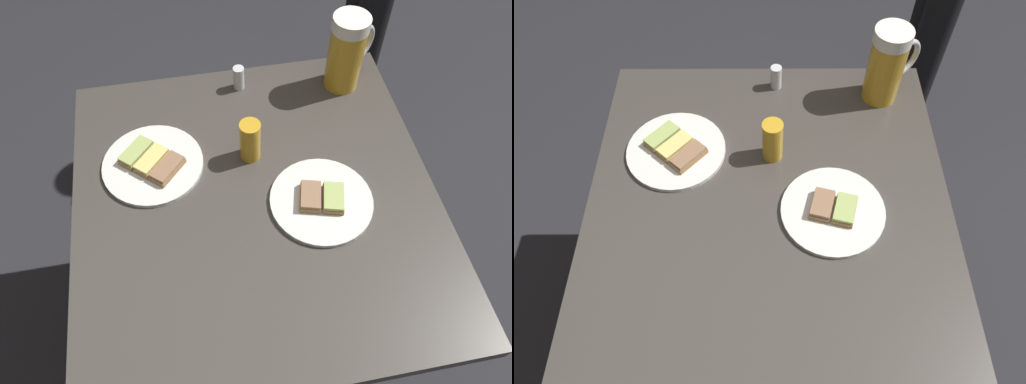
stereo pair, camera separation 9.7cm
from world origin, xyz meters
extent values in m
plane|color=#28282D|center=(0.00, 0.00, 0.00)|extent=(6.00, 6.00, 0.00)
cylinder|color=black|center=(0.00, 0.00, 0.01)|extent=(0.44, 0.44, 0.01)
cylinder|color=black|center=(0.00, 0.00, 0.36)|extent=(0.09, 0.09, 0.69)
cube|color=#423D38|center=(0.00, 0.00, 0.70)|extent=(0.75, 0.78, 0.04)
cylinder|color=white|center=(0.21, -0.12, 0.72)|extent=(0.22, 0.22, 0.01)
cube|color=#9E7547|center=(0.24, -0.15, 0.73)|extent=(0.08, 0.09, 0.01)
cube|color=#ADC66B|center=(0.24, -0.15, 0.74)|extent=(0.08, 0.08, 0.01)
cube|color=#9E7547|center=(0.21, -0.12, 0.73)|extent=(0.08, 0.09, 0.01)
cube|color=#EFE07A|center=(0.21, -0.12, 0.74)|extent=(0.08, 0.08, 0.01)
cube|color=#9E7547|center=(0.17, -0.09, 0.73)|extent=(0.08, 0.09, 0.01)
cube|color=#997051|center=(0.17, -0.09, 0.74)|extent=(0.08, 0.08, 0.01)
cylinder|color=white|center=(-0.13, 0.04, 0.72)|extent=(0.21, 0.21, 0.01)
cube|color=#9E7547|center=(-0.11, 0.03, 0.73)|extent=(0.06, 0.08, 0.01)
cube|color=#997051|center=(-0.11, 0.03, 0.74)|extent=(0.06, 0.07, 0.01)
cube|color=#9E7547|center=(-0.15, 0.04, 0.73)|extent=(0.06, 0.08, 0.01)
cube|color=#ADC66B|center=(-0.15, 0.04, 0.74)|extent=(0.06, 0.07, 0.01)
cylinder|color=gold|center=(-0.27, -0.30, 0.80)|extent=(0.08, 0.08, 0.16)
cylinder|color=white|center=(-0.27, -0.30, 0.89)|extent=(0.09, 0.09, 0.03)
torus|color=silver|center=(-0.31, -0.32, 0.81)|extent=(0.09, 0.07, 0.10)
cylinder|color=gold|center=(-0.01, -0.11, 0.77)|extent=(0.05, 0.05, 0.10)
cylinder|color=silver|center=(-0.02, -0.33, 0.75)|extent=(0.03, 0.03, 0.06)
cylinder|color=black|center=(-0.55, -0.77, 0.44)|extent=(0.11, 0.11, 0.88)
cylinder|color=black|center=(-0.59, -0.98, 0.44)|extent=(0.11, 0.11, 0.88)
camera|label=1|loc=(0.10, 0.53, 1.54)|focal=33.12mm
camera|label=2|loc=(0.00, 0.54, 1.54)|focal=33.12mm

